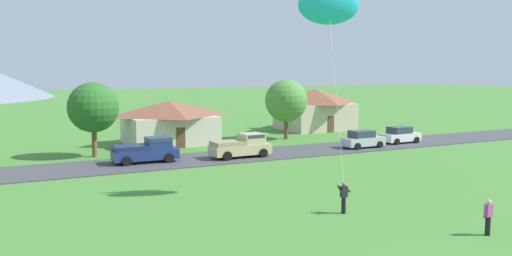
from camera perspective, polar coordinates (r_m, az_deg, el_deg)
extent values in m
cube|color=#424247|center=(43.43, -8.09, -3.57)|extent=(160.00, 6.57, 0.08)
cube|color=beige|center=(53.76, -9.52, -0.18)|extent=(8.63, 7.08, 2.87)
pyramid|color=brown|center=(53.55, -9.56, 2.18)|extent=(9.32, 7.64, 1.58)
cube|color=brown|center=(50.44, -8.32, -1.08)|extent=(0.90, 0.06, 2.00)
cube|color=beige|center=(65.96, 6.54, 1.28)|extent=(8.42, 7.04, 3.35)
pyramid|color=brown|center=(65.78, 6.57, 3.54)|extent=(9.10, 7.60, 1.84)
cube|color=brown|center=(63.11, 8.29, 0.41)|extent=(0.90, 0.06, 2.00)
cylinder|color=brown|center=(46.95, -17.46, -1.44)|extent=(0.44, 0.44, 2.70)
sphere|color=#286623|center=(46.66, -17.58, 2.19)|extent=(4.36, 4.36, 4.36)
cylinder|color=brown|center=(56.58, 3.34, 0.03)|extent=(0.44, 0.44, 2.48)
sphere|color=#4C8938|center=(56.33, 3.36, 3.04)|extent=(4.63, 4.63, 4.63)
cube|color=white|center=(55.08, 15.68, -0.96)|extent=(4.26, 1.95, 0.80)
cube|color=#2D3847|center=(54.89, 15.59, -0.21)|extent=(2.26, 1.66, 0.68)
cylinder|color=black|center=(56.71, 16.00, -1.05)|extent=(0.65, 0.26, 0.64)
cylinder|color=black|center=(55.43, 17.34, -1.26)|extent=(0.65, 0.26, 0.64)
cylinder|color=black|center=(54.86, 13.99, -1.24)|extent=(0.65, 0.26, 0.64)
cylinder|color=black|center=(53.53, 15.33, -1.46)|extent=(0.65, 0.26, 0.64)
cube|color=#B7BCC1|center=(50.87, 11.73, -1.45)|extent=(4.23, 1.86, 0.80)
cube|color=#2D3847|center=(50.68, 11.62, -0.63)|extent=(2.22, 1.62, 0.68)
cylinder|color=black|center=(52.46, 12.23, -1.54)|extent=(0.64, 0.25, 0.64)
cylinder|color=black|center=(51.08, 13.55, -1.78)|extent=(0.64, 0.25, 0.64)
cylinder|color=black|center=(50.79, 9.89, -1.74)|extent=(0.64, 0.25, 0.64)
cylinder|color=black|center=(49.36, 11.18, -2.01)|extent=(0.64, 0.25, 0.64)
cube|color=#C6B284|center=(44.32, -1.75, -2.37)|extent=(5.24, 2.12, 0.84)
cube|color=#C6B284|center=(44.69, -0.48, -1.17)|extent=(1.94, 1.88, 0.90)
cube|color=#2D3847|center=(44.65, -0.48, -0.83)|extent=(1.66, 1.92, 0.28)
cube|color=tan|center=(43.74, -3.10, -1.70)|extent=(2.74, 2.02, 0.36)
cylinder|color=black|center=(46.02, -0.41, -2.41)|extent=(0.77, 0.30, 0.76)
cylinder|color=black|center=(44.25, 0.82, -2.77)|extent=(0.77, 0.30, 0.76)
cylinder|color=black|center=(44.58, -4.29, -2.72)|extent=(0.77, 0.30, 0.76)
cylinder|color=black|center=(42.74, -3.19, -3.11)|extent=(0.77, 0.30, 0.76)
cube|color=navy|center=(42.78, -12.17, -2.83)|extent=(5.24, 2.12, 0.84)
cube|color=navy|center=(42.91, -10.76, -1.60)|extent=(1.94, 1.88, 0.90)
cube|color=#2D3847|center=(42.88, -10.77, -1.24)|extent=(1.66, 1.92, 0.28)
cube|color=navy|center=(42.45, -13.70, -2.12)|extent=(2.74, 2.02, 0.36)
cylinder|color=black|center=(44.21, -10.31, -2.88)|extent=(0.77, 0.30, 0.76)
cylinder|color=black|center=(42.27, -9.59, -3.29)|extent=(0.77, 0.30, 0.76)
cylinder|color=black|center=(43.47, -14.65, -3.14)|extent=(0.77, 0.30, 0.76)
cylinder|color=black|center=(41.50, -14.12, -3.58)|extent=(0.77, 0.30, 0.76)
cylinder|color=black|center=(27.82, 9.67, -8.42)|extent=(0.24, 0.24, 0.88)
cube|color=black|center=(27.64, 9.70, -6.96)|extent=(0.36, 0.22, 0.58)
sphere|color=#9E7051|center=(27.55, 9.71, -6.15)|extent=(0.21, 0.21, 0.21)
cylinder|color=black|center=(27.53, 9.26, -6.70)|extent=(0.18, 0.55, 0.37)
cylinder|color=black|center=(27.78, 10.00, -6.59)|extent=(0.18, 0.55, 0.37)
ellipsoid|color=#1EB2D1|center=(30.78, 8.06, 13.31)|extent=(3.99, 2.41, 2.43)
cylinder|color=silver|center=(28.75, 8.85, 4.11)|extent=(1.33, 3.57, 9.70)
cylinder|color=black|center=(26.18, 24.27, -9.85)|extent=(0.24, 0.24, 0.88)
cube|color=#B7479E|center=(25.99, 24.34, -8.30)|extent=(0.36, 0.22, 0.58)
sphere|color=beige|center=(25.90, 24.39, -7.44)|extent=(0.21, 0.21, 0.21)
cylinder|color=#B7479E|center=(25.84, 24.03, -8.49)|extent=(0.12, 0.18, 0.59)
cylinder|color=#B7479E|center=(26.17, 24.65, -8.33)|extent=(0.12, 0.18, 0.59)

